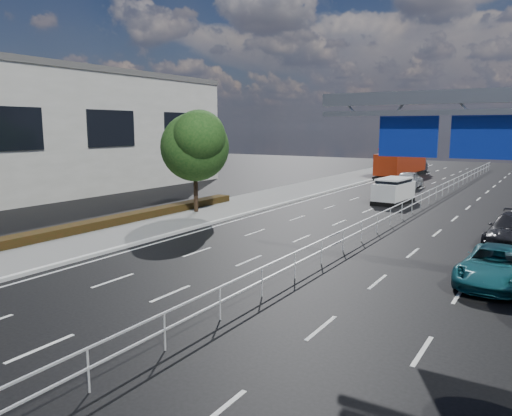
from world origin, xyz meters
The scene contains 10 objects.
ground centered at (0.00, 0.00, 0.00)m, with size 160.00×160.00×0.00m, color black.
median_fence centered at (0.00, 22.50, 0.53)m, with size 0.05×85.00×1.02m.
overhead_gantry centered at (6.74, 10.05, 5.61)m, with size 10.24×0.38×7.45m.
near_building centered at (-30.00, 18.00, 5.00)m, with size 12.00×38.00×10.00m, color #B7B3A4.
near_tree_back centered at (-11.94, 17.97, 4.61)m, with size 4.84×4.51×6.69m.
white_minivan centered at (-2.35, 29.37, 0.92)m, with size 2.17×4.45×1.88m.
red_bus centered at (-7.50, 49.72, 1.74)m, with size 3.00×11.26×3.34m.
near_car_silver centered at (-3.80, 39.30, 0.80)m, with size 1.90×4.71×1.61m, color #A4A6AB.
near_car_dark centered at (-7.12, 56.37, 0.78)m, with size 1.64×4.70×1.55m, color black.
parked_car_teal centered at (6.50, 12.00, 0.68)m, with size 2.25×4.87×1.35m, color #175B68.
Camera 1 is at (8.25, -7.37, 5.63)m, focal length 35.00 mm.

